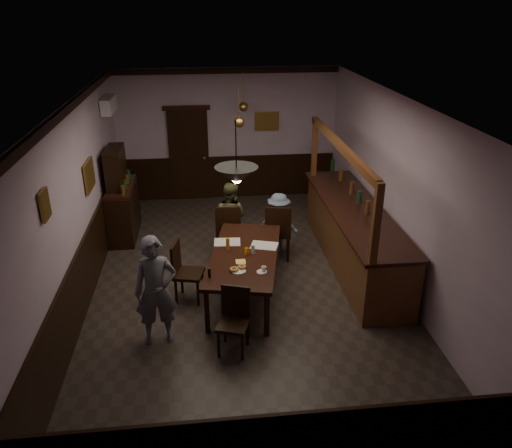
{
  "coord_description": "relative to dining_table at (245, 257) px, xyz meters",
  "views": [
    {
      "loc": [
        -0.61,
        -7.24,
        4.35
      ],
      "look_at": [
        0.18,
        -0.22,
        1.15
      ],
      "focal_mm": 35.0,
      "sensor_mm": 36.0,
      "label": 1
    }
  ],
  "objects": [
    {
      "name": "saucer",
      "position": [
        0.19,
        -0.61,
        0.07
      ],
      "size": [
        0.15,
        0.15,
        0.01
      ],
      "primitive_type": "cylinder",
      "color": "white",
      "rests_on": "dining_table"
    },
    {
      "name": "room",
      "position": [
        0.02,
        0.42,
        0.81
      ],
      "size": [
        5.01,
        8.01,
        3.01
      ],
      "color": "#2D2621",
      "rests_on": "ground"
    },
    {
      "name": "pendant_brass_mid",
      "position": [
        0.12,
        2.19,
        1.61
      ],
      "size": [
        0.2,
        0.2,
        0.81
      ],
      "color": "#BF8C3F",
      "rests_on": "ground"
    },
    {
      "name": "pendant_brass_far",
      "position": [
        0.32,
        3.57,
        1.61
      ],
      "size": [
        0.2,
        0.2,
        0.81
      ],
      "color": "#BF8C3F",
      "rests_on": "ground"
    },
    {
      "name": "water_glass",
      "position": [
        0.13,
        -0.02,
        0.14
      ],
      "size": [
        0.06,
        0.06,
        0.15
      ],
      "primitive_type": "cylinder",
      "color": "silver",
      "rests_on": "dining_table"
    },
    {
      "name": "sideboard",
      "position": [
        -2.19,
        2.49,
        0.03
      ],
      "size": [
        0.49,
        1.36,
        1.8
      ],
      "color": "black",
      "rests_on": "ground"
    },
    {
      "name": "chair_near",
      "position": [
        -0.26,
        -1.3,
        -0.19
      ],
      "size": [
        0.5,
        0.5,
        0.91
      ],
      "rotation": [
        0.0,
        0.0,
        -0.32
      ],
      "color": "black",
      "rests_on": "ground"
    },
    {
      "name": "pepper_mill",
      "position": [
        -0.56,
        -0.66,
        0.13
      ],
      "size": [
        0.04,
        0.04,
        0.14
      ],
      "primitive_type": "cylinder",
      "color": "black",
      "rests_on": "dining_table"
    },
    {
      "name": "pastry_plate",
      "position": [
        -0.14,
        -0.54,
        0.07
      ],
      "size": [
        0.22,
        0.22,
        0.01
      ],
      "primitive_type": "cylinder",
      "color": "white",
      "rests_on": "dining_table"
    },
    {
      "name": "dining_table",
      "position": [
        0.0,
        0.0,
        0.0
      ],
      "size": [
        1.42,
        2.36,
        0.75
      ],
      "rotation": [
        0.0,
        0.0,
        -0.2
      ],
      "color": "black",
      "rests_on": "ground"
    },
    {
      "name": "picture_left_small",
      "position": [
        -2.44,
        -1.18,
        1.46
      ],
      "size": [
        0.04,
        0.28,
        0.36
      ],
      "color": "olive",
      "rests_on": "ground"
    },
    {
      "name": "chair_far_left",
      "position": [
        -0.17,
        1.33,
        -0.12
      ],
      "size": [
        0.48,
        0.48,
        1.03
      ],
      "rotation": [
        0.0,
        0.0,
        3.07
      ],
      "color": "black",
      "rests_on": "ground"
    },
    {
      "name": "coffee_cup",
      "position": [
        0.22,
        -0.6,
        0.11
      ],
      "size": [
        0.09,
        0.09,
        0.07
      ],
      "primitive_type": "imported",
      "rotation": [
        0.0,
        0.0,
        -0.2
      ],
      "color": "white",
      "rests_on": "saucer"
    },
    {
      "name": "person_standing",
      "position": [
        -1.28,
        -1.01,
        0.1
      ],
      "size": [
        0.62,
        0.44,
        1.58
      ],
      "primitive_type": "imported",
      "rotation": [
        0.0,
        0.0,
        0.12
      ],
      "color": "slate",
      "rests_on": "ground"
    },
    {
      "name": "chair_side",
      "position": [
        -0.95,
        -0.0,
        -0.15
      ],
      "size": [
        0.51,
        0.51,
        0.98
      ],
      "rotation": [
        0.0,
        0.0,
        1.34
      ],
      "color": "black",
      "rests_on": "ground"
    },
    {
      "name": "door_back",
      "position": [
        -0.88,
        4.37,
        0.36
      ],
      "size": [
        0.9,
        0.06,
        2.1
      ],
      "primitive_type": "cube",
      "color": "black",
      "rests_on": "ground"
    },
    {
      "name": "newspaper_right",
      "position": [
        0.34,
        0.23,
        0.07
      ],
      "size": [
        0.49,
        0.41,
        0.01
      ],
      "primitive_type": "cube",
      "rotation": [
        0.0,
        0.0,
        -0.31
      ],
      "color": "silver",
      "rests_on": "dining_table"
    },
    {
      "name": "chair_far_right",
      "position": [
        0.7,
        1.14,
        -0.1
      ],
      "size": [
        0.53,
        0.53,
        1.06
      ],
      "rotation": [
        0.0,
        0.0,
        2.98
      ],
      "color": "black",
      "rests_on": "ground"
    },
    {
      "name": "newspaper_left",
      "position": [
        -0.24,
        0.42,
        0.07
      ],
      "size": [
        0.44,
        0.33,
        0.01
      ],
      "primitive_type": "cube",
      "rotation": [
        0.0,
        0.0,
        -0.06
      ],
      "color": "silver",
      "rests_on": "dining_table"
    },
    {
      "name": "picture_back",
      "position": [
        0.92,
        4.38,
        1.11
      ],
      "size": [
        0.55,
        0.04,
        0.42
      ],
      "color": "olive",
      "rests_on": "ground"
    },
    {
      "name": "person_seated_left",
      "position": [
        -0.13,
        1.61,
        -0.02
      ],
      "size": [
        0.82,
        0.76,
        1.34
      ],
      "primitive_type": "imported",
      "rotation": [
        0.0,
        0.0,
        2.63
      ],
      "color": "brown",
      "rests_on": "ground"
    },
    {
      "name": "beer_glass",
      "position": [
        -0.25,
        0.15,
        0.16
      ],
      "size": [
        0.06,
        0.06,
        0.2
      ],
      "primitive_type": "cylinder",
      "color": "#BF721E",
      "rests_on": "dining_table"
    },
    {
      "name": "picture_left_large",
      "position": [
        -2.44,
        1.22,
        1.01
      ],
      "size": [
        0.04,
        0.62,
        0.48
      ],
      "color": "olive",
      "rests_on": "ground"
    },
    {
      "name": "pastry_ring_a",
      "position": [
        -0.2,
        -0.54,
        0.1
      ],
      "size": [
        0.13,
        0.13,
        0.04
      ],
      "primitive_type": "torus",
      "color": "#C68C47",
      "rests_on": "pastry_plate"
    },
    {
      "name": "pendant_iron",
      "position": [
        -0.16,
        -0.78,
        1.61
      ],
      "size": [
        0.56,
        0.56,
        0.81
      ],
      "color": "black",
      "rests_on": "ground"
    },
    {
      "name": "bar_counter",
      "position": [
        2.01,
        0.87,
        -0.12
      ],
      "size": [
        0.93,
        3.99,
        2.24
      ],
      "color": "#4C2B14",
      "rests_on": "ground"
    },
    {
      "name": "ac_unit",
      "position": [
        -2.36,
        3.32,
        1.76
      ],
      "size": [
        0.2,
        0.85,
        0.3
      ],
      "color": "white",
      "rests_on": "ground"
    },
    {
      "name": "pastry_ring_b",
      "position": [
        -0.08,
        -0.47,
        0.1
      ],
      "size": [
        0.13,
        0.13,
        0.04
      ],
      "primitive_type": "torus",
      "color": "#C68C47",
      "rests_on": "pastry_plate"
    },
    {
      "name": "person_seated_right",
      "position": [
        0.75,
        1.43,
        -0.1
      ],
      "size": [
        0.86,
        0.7,
        1.16
      ],
      "primitive_type": "imported",
      "rotation": [
        0.0,
        0.0,
        2.73
      ],
      "color": "slate",
      "rests_on": "ground"
    },
    {
      "name": "soda_can",
      "position": [
        0.02,
        -0.06,
        0.12
      ],
      "size": [
        0.07,
        0.07,
        0.12
      ],
      "primitive_type": "cylinder",
      "color": "#FFA215",
      "rests_on": "dining_table"
    },
    {
      "name": "napkin",
      "position": [
        -0.08,
        -0.26,
        0.07
      ],
      "size": [
        0.18,
        0.18,
        0.0
      ],
      "primitive_type": "cube",
      "rotation": [
        0.0,
        0.0,
        -0.2
      ],
      "color": "#FDD55D",
      "rests_on": "dining_table"
    }
  ]
}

